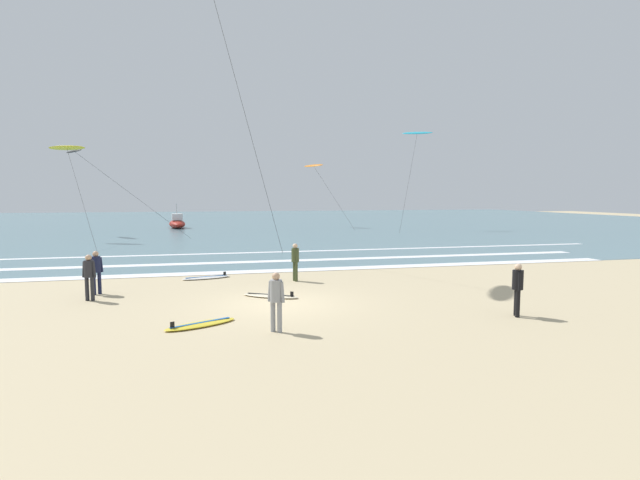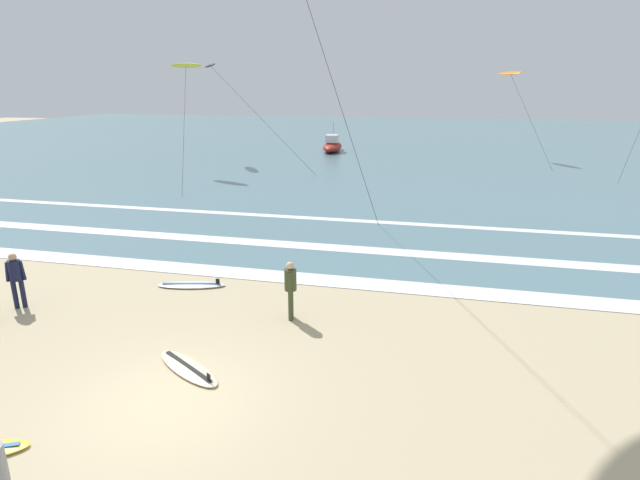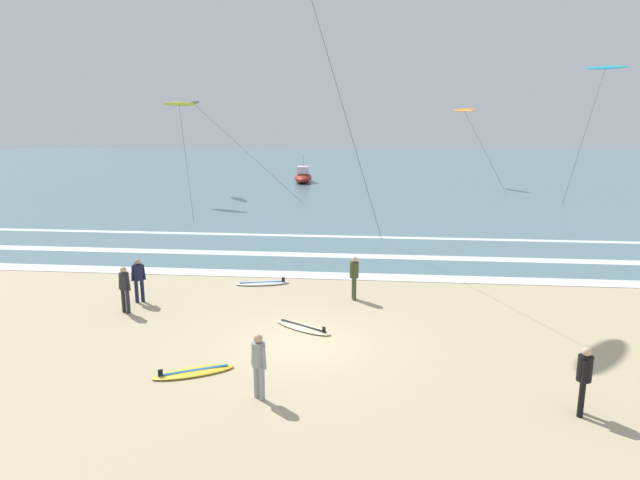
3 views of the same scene
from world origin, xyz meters
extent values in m
plane|color=tan|center=(0.00, 0.00, 0.00)|extent=(160.00, 160.00, 0.00)
cube|color=slate|center=(0.00, 51.73, 0.01)|extent=(140.00, 90.00, 0.01)
cube|color=white|center=(0.11, 7.13, 0.01)|extent=(38.03, 1.03, 0.01)
cube|color=white|center=(0.47, 10.57, 0.01)|extent=(39.22, 0.86, 0.01)
cube|color=white|center=(-0.07, 14.87, 0.01)|extent=(50.07, 0.54, 0.01)
cylinder|color=#141938|center=(-6.33, 3.10, 0.41)|extent=(0.13, 0.13, 0.82)
cylinder|color=#141938|center=(-6.16, 3.20, 0.41)|extent=(0.13, 0.13, 0.82)
cylinder|color=#141938|center=(-6.24, 3.15, 1.11)|extent=(0.32, 0.32, 0.58)
cylinder|color=#141938|center=(-6.40, 3.05, 1.08)|extent=(0.16, 0.15, 0.56)
cylinder|color=#141938|center=(-6.08, 3.25, 1.08)|extent=(0.16, 0.15, 0.56)
sphere|color=tan|center=(-6.24, 3.15, 1.49)|extent=(0.21, 0.21, 0.21)
cylinder|color=#384223|center=(1.31, 4.31, 0.41)|extent=(0.13, 0.13, 0.82)
cylinder|color=#384223|center=(1.36, 4.11, 0.41)|extent=(0.13, 0.13, 0.82)
cylinder|color=#384223|center=(1.34, 4.21, 1.11)|extent=(0.32, 0.32, 0.58)
cylinder|color=#384223|center=(1.29, 4.39, 1.08)|extent=(0.12, 0.15, 0.56)
cylinder|color=#384223|center=(1.38, 4.03, 1.08)|extent=(0.12, 0.15, 0.56)
sphere|color=#DBB28E|center=(1.34, 4.21, 1.49)|extent=(0.21, 0.21, 0.21)
ellipsoid|color=beige|center=(-0.13, 1.20, 0.04)|extent=(2.10, 1.62, 0.09)
cube|color=black|center=(-0.13, 1.20, 0.09)|extent=(1.57, 1.03, 0.01)
cube|color=black|center=(0.57, 0.77, 0.17)|extent=(0.11, 0.08, 0.16)
ellipsoid|color=silver|center=(-2.32, 5.71, 0.04)|extent=(2.18, 1.07, 0.09)
cube|color=#1959B2|center=(-2.32, 5.71, 0.09)|extent=(1.76, 0.51, 0.01)
cube|color=black|center=(-1.53, 5.90, 0.17)|extent=(0.12, 0.04, 0.16)
cylinder|color=#333333|center=(-0.21, 12.10, 8.92)|extent=(5.32, 4.57, 17.85)
ellipsoid|color=black|center=(-13.50, 32.21, 7.55)|extent=(2.36, 3.12, 0.43)
cylinder|color=#333333|center=(-8.47, 29.45, 3.77)|extent=(10.07, 5.54, 7.56)
ellipsoid|color=orange|center=(10.06, 39.36, 7.01)|extent=(2.20, 3.19, 0.43)
cylinder|color=#333333|center=(11.52, 36.05, 3.51)|extent=(2.95, 6.64, 7.03)
ellipsoid|color=yellow|center=(-12.72, 26.58, 7.34)|extent=(3.24, 2.00, 0.43)
cylinder|color=#333333|center=(-10.92, 22.29, 3.67)|extent=(3.61, 8.59, 7.35)
ellipsoid|color=maroon|center=(-5.20, 40.40, 0.45)|extent=(2.17, 5.33, 0.90)
cube|color=silver|center=(-5.17, 40.01, 1.25)|extent=(1.23, 1.59, 0.70)
cylinder|color=#B2B2B2|center=(-5.26, 41.00, 1.80)|extent=(0.08, 0.08, 1.80)
camera|label=1|loc=(-2.41, -15.94, 3.62)|focal=27.50mm
camera|label=2|loc=(4.98, -7.83, 5.96)|focal=28.84mm
camera|label=3|loc=(2.04, -15.16, 6.50)|focal=31.47mm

